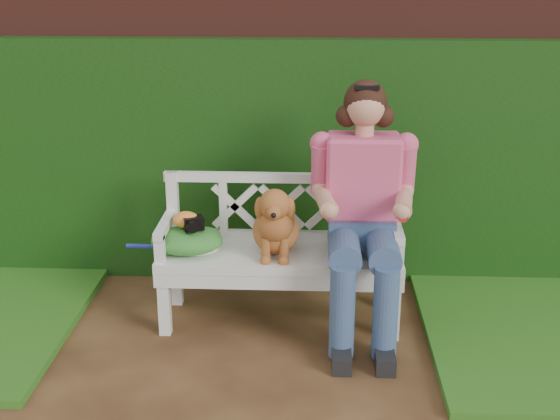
{
  "coord_description": "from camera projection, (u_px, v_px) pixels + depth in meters",
  "views": [
    {
      "loc": [
        0.39,
        -3.35,
        2.25
      ],
      "look_at": [
        0.19,
        0.96,
        0.75
      ],
      "focal_mm": 48.0,
      "sensor_mm": 36.0,
      "label": 1
    }
  ],
  "objects": [
    {
      "name": "ground",
      "position": [
        235.0,
        404.0,
        3.92
      ],
      "size": [
        60.0,
        60.0,
        0.0
      ],
      "primitive_type": "plane",
      "color": "#361E10"
    },
    {
      "name": "baseball_glove",
      "position": [
        186.0,
        220.0,
        4.6
      ],
      "size": [
        0.19,
        0.17,
        0.1
      ],
      "primitive_type": "ellipsoid",
      "rotation": [
        0.0,
        0.0,
        0.31
      ],
      "color": "orange",
      "rests_on": "green_bag"
    },
    {
      "name": "seated_woman",
      "position": [
        362.0,
        206.0,
        4.51
      ],
      "size": [
        0.78,
        0.97,
        1.58
      ],
      "primitive_type": null,
      "rotation": [
        0.0,
        0.0,
        0.13
      ],
      "color": "#EF565F",
      "rests_on": "ground"
    },
    {
      "name": "garden_bench",
      "position": [
        280.0,
        286.0,
        4.73
      ],
      "size": [
        1.63,
        0.73,
        0.48
      ],
      "primitive_type": null,
      "rotation": [
        0.0,
        0.0,
        -0.09
      ],
      "color": "white",
      "rests_on": "ground"
    },
    {
      "name": "tennis_racket",
      "position": [
        189.0,
        247.0,
        4.68
      ],
      "size": [
        0.64,
        0.35,
        0.03
      ],
      "primitive_type": null,
      "rotation": [
        0.0,
        0.0,
        0.15
      ],
      "color": "silver",
      "rests_on": "garden_bench"
    },
    {
      "name": "green_bag",
      "position": [
        187.0,
        240.0,
        4.63
      ],
      "size": [
        0.49,
        0.41,
        0.15
      ],
      "primitive_type": null,
      "rotation": [
        0.0,
        0.0,
        0.16
      ],
      "color": "#277A1B",
      "rests_on": "garden_bench"
    },
    {
      "name": "ivy_hedge",
      "position": [
        257.0,
        162.0,
        5.22
      ],
      "size": [
        10.0,
        0.18,
        1.7
      ],
      "primitive_type": "cube",
      "color": "#1D4610",
      "rests_on": "ground"
    },
    {
      "name": "camera_item",
      "position": [
        193.0,
        223.0,
        4.58
      ],
      "size": [
        0.15,
        0.13,
        0.08
      ],
      "primitive_type": "cube",
      "rotation": [
        0.0,
        0.0,
        0.38
      ],
      "color": "black",
      "rests_on": "green_bag"
    },
    {
      "name": "dog",
      "position": [
        276.0,
        219.0,
        4.53
      ],
      "size": [
        0.31,
        0.42,
        0.46
      ],
      "primitive_type": null,
      "rotation": [
        0.0,
        0.0,
        -0.02
      ],
      "color": "#BB6231",
      "rests_on": "garden_bench"
    },
    {
      "name": "brick_wall",
      "position": [
        259.0,
        120.0,
        5.35
      ],
      "size": [
        10.0,
        0.3,
        2.2
      ],
      "primitive_type": "cube",
      "color": "#59261E",
      "rests_on": "ground"
    }
  ]
}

